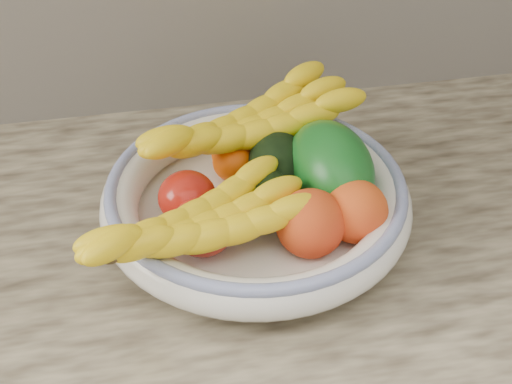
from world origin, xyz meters
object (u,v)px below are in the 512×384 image
object	(u,v)px
green_mango	(330,168)
banana_bunch_back	(249,131)
fruit_bowl	(256,199)
banana_bunch_front	(199,230)

from	to	relation	value
green_mango	banana_bunch_back	bearing A→B (deg)	128.86
fruit_bowl	green_mango	world-z (taller)	green_mango
green_mango	banana_bunch_front	distance (m)	0.20
green_mango	banana_bunch_front	bearing A→B (deg)	-159.62
fruit_bowl	green_mango	distance (m)	0.10
banana_bunch_front	banana_bunch_back	bearing A→B (deg)	40.26
green_mango	banana_bunch_back	distance (m)	0.12
banana_bunch_back	banana_bunch_front	world-z (taller)	banana_bunch_back
banana_bunch_back	banana_bunch_front	size ratio (longest dim) A/B	1.11
fruit_bowl	banana_bunch_back	xyz separation A→B (m)	(0.01, 0.10, 0.04)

